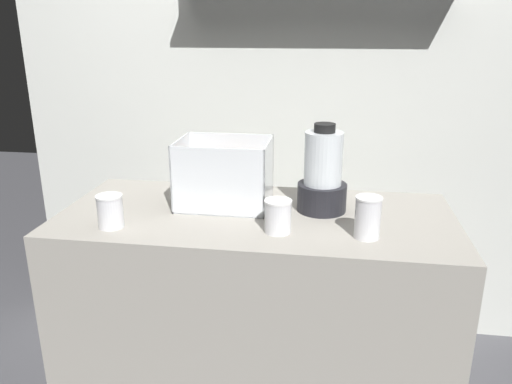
# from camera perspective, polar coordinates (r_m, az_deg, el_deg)

# --- Properties ---
(counter) EXTENTS (1.40, 0.64, 0.90)m
(counter) POSITION_cam_1_polar(r_m,az_deg,el_deg) (2.00, 0.00, -14.53)
(counter) COLOR #9E998E
(counter) RESTS_ON ground_plane
(back_wall_unit) EXTENTS (2.60, 0.24, 2.50)m
(back_wall_unit) POSITION_cam_1_polar(r_m,az_deg,el_deg) (2.45, 2.84, 12.08)
(back_wall_unit) COLOR silver
(back_wall_unit) RESTS_ON ground_plane
(carrot_display_bin) EXTENTS (0.33, 0.25, 0.25)m
(carrot_display_bin) POSITION_cam_1_polar(r_m,az_deg,el_deg) (1.86, -3.53, 0.81)
(carrot_display_bin) COLOR white
(carrot_display_bin) RESTS_ON counter
(blender_pitcher) EXTENTS (0.18, 0.18, 0.32)m
(blender_pitcher) POSITION_cam_1_polar(r_m,az_deg,el_deg) (1.80, 7.56, 1.79)
(blender_pitcher) COLOR black
(blender_pitcher) RESTS_ON counter
(juice_cup_orange_far_left) EXTENTS (0.09, 0.09, 0.11)m
(juice_cup_orange_far_left) POSITION_cam_1_polar(r_m,az_deg,el_deg) (1.73, -16.17, -2.33)
(juice_cup_orange_far_left) COLOR white
(juice_cup_orange_far_left) RESTS_ON counter
(juice_cup_carrot_left) EXTENTS (0.09, 0.09, 0.11)m
(juice_cup_carrot_left) POSITION_cam_1_polar(r_m,az_deg,el_deg) (1.62, 2.50, -2.99)
(juice_cup_carrot_left) COLOR white
(juice_cup_carrot_left) RESTS_ON counter
(juice_cup_carrot_middle) EXTENTS (0.08, 0.08, 0.14)m
(juice_cup_carrot_middle) POSITION_cam_1_polar(r_m,az_deg,el_deg) (1.61, 12.54, -3.00)
(juice_cup_carrot_middle) COLOR white
(juice_cup_carrot_middle) RESTS_ON counter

